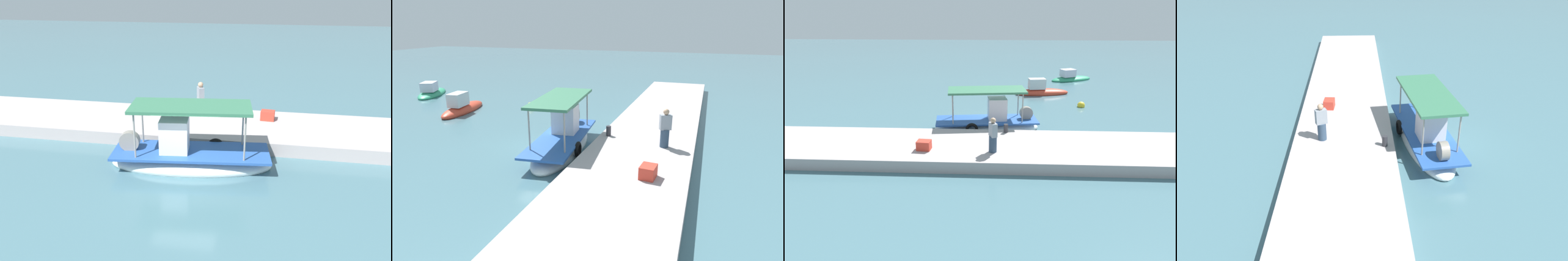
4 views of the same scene
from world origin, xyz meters
TOP-DOWN VIEW (x-y plane):
  - ground_plane at (0.00, 0.00)m, footprint 120.00×120.00m
  - dock_quay at (0.00, -4.58)m, footprint 36.00×4.52m
  - main_fishing_boat at (0.09, -0.74)m, footprint 6.66×2.77m
  - fisherman_near_bollard at (0.44, -5.53)m, footprint 0.51×0.56m
  - mooring_bollard at (1.13, -2.75)m, footprint 0.24×0.24m
  - cargo_crate at (-2.97, -5.41)m, footprint 0.71×0.59m

SIDE VIEW (x-z plane):
  - ground_plane at x=0.00m, z-range 0.00..0.00m
  - dock_quay at x=0.00m, z-range 0.00..0.59m
  - main_fishing_boat at x=0.09m, z-range -1.01..1.93m
  - cargo_crate at x=-2.97m, z-range 0.59..1.06m
  - mooring_bollard at x=1.13m, z-range 0.59..1.07m
  - fisherman_near_bollard at x=0.44m, z-range 0.51..2.25m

